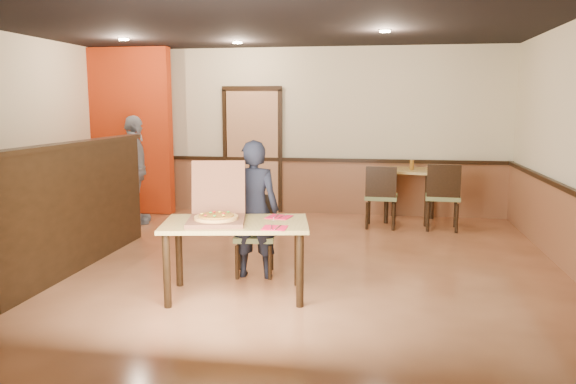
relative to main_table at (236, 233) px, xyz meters
name	(u,v)px	position (x,y,z in m)	size (l,w,h in m)	color
floor	(254,270)	(-0.02, 0.86, -0.63)	(7.00, 7.00, 0.00)	#CC7E4F
ceiling	(251,14)	(-0.02, 0.86, 2.17)	(7.00, 7.00, 0.00)	black
wall_back	(299,131)	(-0.02, 4.36, 0.77)	(7.00, 7.00, 0.00)	beige
wainscot_back	(298,187)	(-0.02, 4.33, -0.18)	(7.00, 0.04, 0.90)	brown
chair_rail_back	(298,160)	(-0.02, 4.31, 0.29)	(7.00, 0.06, 0.06)	black
back_door	(253,151)	(-0.82, 4.32, 0.42)	(0.90, 0.06, 2.10)	tan
booth_partition	(78,204)	(-2.02, 0.66, 0.10)	(0.20, 3.10, 1.44)	black
red_accent_panel	(126,131)	(-2.92, 3.86, 0.77)	(1.60, 0.20, 2.78)	#A92C0C
spot_a	(124,39)	(-2.32, 2.66, 2.15)	(0.14, 0.14, 0.02)	#FFEAB2
spot_b	(237,43)	(-0.82, 3.36, 2.15)	(0.14, 0.14, 0.02)	#FFEAB2
spot_c	(385,31)	(1.38, 2.36, 2.15)	(0.14, 0.14, 0.02)	#FFEAB2
main_table	(236,233)	(0.00, 0.00, 0.00)	(1.50, 1.02, 0.74)	tan
diner_chair	(255,231)	(0.02, 0.77, -0.16)	(0.48, 0.48, 0.86)	olive
side_chair_left	(381,194)	(1.39, 3.29, -0.11)	(0.49, 0.49, 0.95)	olive
side_chair_right	(443,194)	(2.28, 3.29, -0.09)	(0.53, 0.53, 1.00)	olive
side_table	(410,181)	(1.84, 3.91, 0.02)	(0.93, 0.93, 0.84)	tan
diner	(254,209)	(0.04, 0.63, 0.11)	(0.54, 0.36, 1.49)	black
passerby	(135,170)	(-2.42, 3.05, 0.21)	(0.99, 0.41, 1.69)	gray
pizza_box	(217,214)	(-0.18, -0.02, 0.18)	(0.65, 0.72, 0.56)	brown
pizza	(216,218)	(-0.17, -0.08, 0.16)	(0.42, 0.42, 0.03)	#F5B659
napkin_near	(275,228)	(0.42, -0.21, 0.11)	(0.22, 0.22, 0.01)	red
napkin_far	(279,217)	(0.37, 0.29, 0.11)	(0.27, 0.27, 0.01)	red
condiment	(412,165)	(1.85, 3.83, 0.28)	(0.06, 0.06, 0.16)	#98621B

